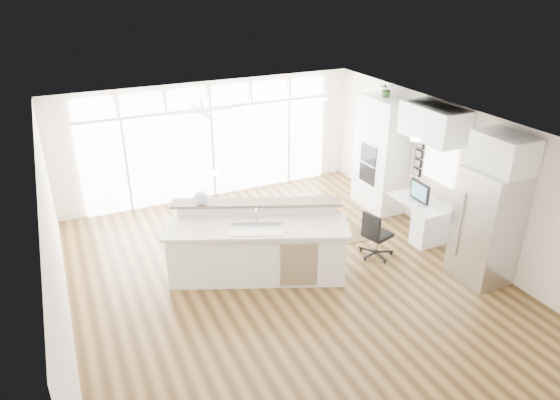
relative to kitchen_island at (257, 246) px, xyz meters
name	(u,v)px	position (x,y,z in m)	size (l,w,h in m)	color
floor	(285,279)	(0.41, -0.28, -0.63)	(7.00, 8.00, 0.02)	#472F15
ceiling	(286,130)	(0.41, -0.28, 2.08)	(7.00, 8.00, 0.02)	white
wall_back	(211,140)	(0.41, 3.72, 0.73)	(7.00, 0.04, 2.70)	white
wall_front	(462,373)	(0.41, -4.28, 0.73)	(7.00, 0.04, 2.70)	white
wall_left	(56,257)	(-3.09, -0.28, 0.73)	(0.04, 8.00, 2.70)	white
wall_right	(451,176)	(3.91, -0.28, 0.73)	(0.04, 8.00, 2.70)	white
glass_wall	(212,153)	(0.41, 3.66, 0.43)	(5.80, 0.06, 2.08)	white
transom_row	(209,96)	(0.41, 3.66, 1.76)	(5.90, 0.06, 0.40)	white
desk_window	(440,161)	(3.87, 0.02, 0.93)	(0.04, 0.85, 0.85)	white
ceiling_fan	(202,106)	(-0.09, 2.52, 1.86)	(1.16, 1.16, 0.32)	white
recessed_lights	(281,128)	(0.41, -0.08, 2.06)	(3.40, 3.00, 0.02)	white
oven_cabinet	(381,154)	(3.58, 1.52, 0.63)	(0.64, 1.20, 2.50)	white
desk_nook	(419,218)	(3.54, 0.02, -0.24)	(0.72, 1.30, 0.76)	white
upper_cabinets	(434,123)	(3.58, 0.02, 1.73)	(0.64, 1.30, 0.64)	white
refrigerator	(487,226)	(3.52, -1.63, 0.38)	(0.76, 0.90, 2.00)	silver
fridge_cabinet	(504,153)	(3.58, -1.63, 1.68)	(0.64, 0.90, 0.60)	white
framed_photos	(419,158)	(3.87, 0.64, 0.78)	(0.06, 0.22, 0.80)	black
kitchen_island	(257,246)	(0.00, 0.00, 0.00)	(3.10, 1.17, 1.23)	white
rug	(341,235)	(2.10, 0.64, -0.61)	(1.00, 0.72, 0.01)	#342410
office_chair	(377,234)	(2.30, -0.29, -0.15)	(0.48, 0.44, 0.92)	black
fishbowl	(201,198)	(-0.72, 0.74, 0.74)	(0.25, 0.25, 0.25)	silver
monitor	(420,191)	(3.46, 0.02, 0.36)	(0.09, 0.53, 0.44)	black
keyboard	(412,203)	(3.29, 0.02, 0.15)	(0.12, 0.33, 0.02)	white
potted_plant	(387,91)	(3.58, 1.52, 2.01)	(0.29, 0.33, 0.25)	#325B27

